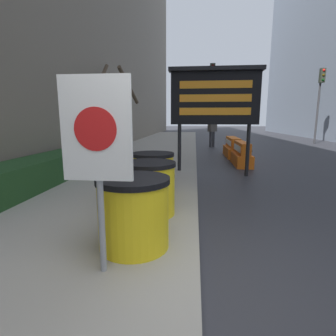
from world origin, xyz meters
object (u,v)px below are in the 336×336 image
(barrel_drum_foreground, at_px, (134,212))
(jersey_barrier_orange_far, at_px, (242,155))
(message_board, at_px, (215,97))
(barrel_drum_back, at_px, (153,174))
(jersey_barrier_orange_near, at_px, (233,148))
(pedestrian_worker, at_px, (212,128))
(traffic_cone_near, at_px, (247,143))
(barrel_drum_middle, at_px, (149,188))
(warning_sign, at_px, (97,142))
(traffic_light_near_curb, at_px, (212,88))
(traffic_light_far_side, at_px, (320,90))

(barrel_drum_foreground, relative_size, jersey_barrier_orange_far, 0.50)
(message_board, bearing_deg, barrel_drum_back, -117.92)
(barrel_drum_back, relative_size, jersey_barrier_orange_near, 0.41)
(pedestrian_worker, bearing_deg, traffic_cone_near, -87.42)
(jersey_barrier_orange_near, height_order, pedestrian_worker, pedestrian_worker)
(barrel_drum_foreground, relative_size, traffic_cone_near, 1.05)
(barrel_drum_foreground, relative_size, barrel_drum_middle, 1.00)
(warning_sign, distance_m, traffic_light_near_curb, 13.60)
(jersey_barrier_orange_far, distance_m, traffic_light_far_side, 10.90)
(pedestrian_worker, bearing_deg, traffic_light_near_curb, 56.51)
(barrel_drum_middle, height_order, pedestrian_worker, pedestrian_worker)
(jersey_barrier_orange_near, xyz_separation_m, traffic_cone_near, (0.99, 2.02, 0.02))
(barrel_drum_foreground, distance_m, pedestrian_worker, 12.41)
(traffic_cone_near, distance_m, traffic_light_near_curb, 4.08)
(jersey_barrier_orange_near, height_order, traffic_light_near_curb, traffic_light_near_curb)
(message_board, relative_size, jersey_barrier_orange_near, 1.44)
(message_board, xyz_separation_m, traffic_light_near_curb, (0.41, 8.26, 1.18))
(jersey_barrier_orange_near, distance_m, traffic_light_far_side, 9.30)
(barrel_drum_middle, xyz_separation_m, jersey_barrier_orange_near, (2.28, 7.43, -0.17))
(traffic_light_near_curb, bearing_deg, jersey_barrier_orange_near, -81.05)
(jersey_barrier_orange_near, bearing_deg, traffic_light_far_side, 46.55)
(warning_sign, xyz_separation_m, message_board, (1.36, 5.08, 0.77))
(message_board, height_order, jersey_barrier_orange_near, message_board)
(traffic_cone_near, bearing_deg, barrel_drum_middle, -109.08)
(message_board, height_order, traffic_light_near_curb, traffic_light_near_curb)
(traffic_cone_near, relative_size, traffic_light_far_side, 0.17)
(barrel_drum_back, bearing_deg, traffic_cone_near, 68.09)
(message_board, height_order, traffic_cone_near, message_board)
(barrel_drum_middle, bearing_deg, barrel_drum_back, 95.77)
(barrel_drum_middle, distance_m, pedestrian_worker, 11.37)
(warning_sign, height_order, jersey_barrier_orange_far, warning_sign)
(jersey_barrier_orange_near, relative_size, traffic_light_near_curb, 0.43)
(barrel_drum_back, xyz_separation_m, warning_sign, (-0.06, -2.64, 0.82))
(message_board, distance_m, pedestrian_worker, 7.82)
(jersey_barrier_orange_near, bearing_deg, barrel_drum_middle, -107.03)
(barrel_drum_middle, distance_m, jersey_barrier_orange_far, 5.74)
(jersey_barrier_orange_near, xyz_separation_m, traffic_light_near_curb, (-0.68, 4.33, 2.94))
(warning_sign, bearing_deg, traffic_light_near_curb, 82.48)
(barrel_drum_foreground, xyz_separation_m, pedestrian_worker, (1.64, 12.29, 0.53))
(barrel_drum_back, relative_size, traffic_cone_near, 1.05)
(barrel_drum_foreground, height_order, barrel_drum_back, same)
(barrel_drum_back, bearing_deg, message_board, 62.08)
(jersey_barrier_orange_near, bearing_deg, barrel_drum_back, -110.49)
(traffic_cone_near, bearing_deg, jersey_barrier_orange_far, -103.37)
(message_board, height_order, pedestrian_worker, message_board)
(barrel_drum_foreground, bearing_deg, message_board, 75.56)
(message_board, distance_m, traffic_light_near_curb, 8.35)
(warning_sign, height_order, traffic_light_far_side, traffic_light_far_side)
(barrel_drum_foreground, xyz_separation_m, barrel_drum_middle, (-0.01, 1.06, 0.00))
(warning_sign, bearing_deg, barrel_drum_middle, 83.96)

